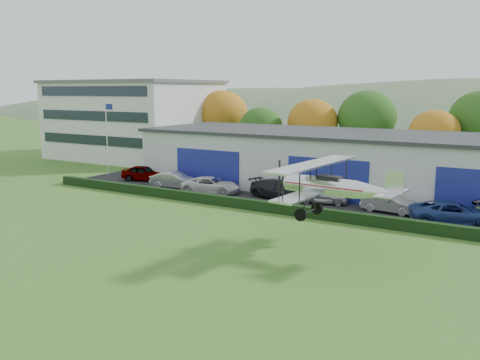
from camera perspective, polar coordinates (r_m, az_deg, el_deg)
The scene contains 16 objects.
ground at distance 28.01m, azimuth -17.74°, elevation -9.50°, with size 300.00×300.00×0.00m, color #3C6921.
apron at distance 42.84m, azimuth 6.67°, elevation -2.30°, with size 48.00×9.00×0.05m, color black.
hedge at distance 38.53m, azimuth 3.72°, elevation -3.08°, with size 46.00×0.60×0.80m, color black.
hangar at distance 48.07m, azimuth 12.35°, elevation 2.07°, with size 40.60×12.60×5.30m.
office_block at distance 71.11m, azimuth -11.76°, elevation 6.69°, with size 20.60×15.60×10.40m.
flagpole at distance 56.18m, azimuth -14.63°, elevation 5.29°, with size 1.05×0.10×8.00m.
tree_belt at distance 61.04m, azimuth 12.60°, elevation 6.50°, with size 75.70×13.22×10.12m.
distant_hills at distance 160.62m, azimuth 21.92°, elevation 1.40°, with size 430.00×196.00×56.00m.
car_0 at distance 52.50m, azimuth -10.71°, elevation 0.77°, with size 1.84×4.56×1.55m, color gray.
car_1 at distance 47.96m, azimuth -7.33°, elevation -0.02°, with size 1.63×4.68×1.54m, color silver.
car_2 at distance 45.45m, azimuth -3.25°, elevation -0.58°, with size 2.37×5.15×1.43m, color silver.
car_3 at distance 43.22m, azimuth 4.16°, elevation -1.07°, with size 2.16×5.32×1.54m, color black.
car_4 at distance 41.82m, azimuth 9.24°, elevation -1.62°, with size 1.72×4.27×1.46m, color silver.
car_5 at distance 39.84m, azimuth 16.41°, elevation -2.54°, with size 1.46×4.18×1.38m, color silver.
car_6 at distance 37.74m, azimuth 22.79°, elevation -3.44°, with size 2.65×5.76×1.60m, color navy.
biplane at distance 29.09m, azimuth 10.13°, elevation -0.53°, with size 7.53×8.66×3.23m.
Camera 1 is at (20.15, -17.18, 9.15)m, focal length 38.07 mm.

